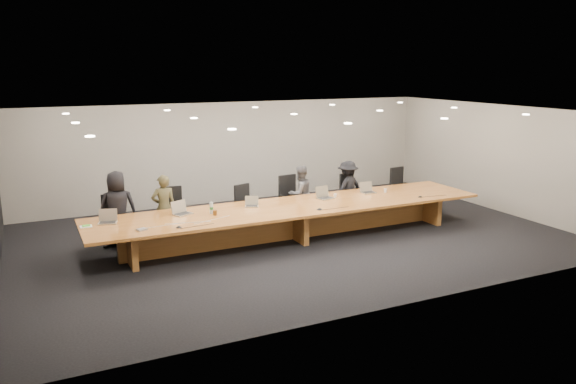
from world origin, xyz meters
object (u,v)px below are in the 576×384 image
at_px(paper_cup_near, 335,196).
at_px(mic_left, 179,227).
at_px(person_b, 164,208).
at_px(person_a, 118,208).
at_px(chair_mid_right, 292,198).
at_px(laptop_c, 252,202).
at_px(conference_table, 294,216).
at_px(person_d, 348,188).
at_px(laptop_e, 369,188).
at_px(person_c, 300,194).
at_px(laptop_b, 183,208).
at_px(laptop_d, 326,193).
at_px(chair_far_left, 115,220).
at_px(chair_left, 173,212).
at_px(chair_right, 352,194).
at_px(amber_mug, 215,213).
at_px(mic_center, 320,209).
at_px(water_bottle, 211,208).
at_px(laptop_a, 107,217).
at_px(mic_right, 420,197).
at_px(paper_cup_far, 385,191).
at_px(av_box, 142,229).
at_px(chair_far_right, 402,187).
at_px(chair_mid_left, 248,206).

relative_size(paper_cup_near, mic_left, 0.69).
bearing_deg(person_b, person_a, -2.86).
height_order(chair_mid_right, laptop_c, chair_mid_right).
relative_size(conference_table, person_d, 6.35).
bearing_deg(person_a, laptop_e, 177.72).
bearing_deg(mic_left, person_c, 27.47).
bearing_deg(laptop_b, laptop_d, -23.84).
xyz_separation_m(chair_far_left, chair_left, (1.27, 0.04, 0.02)).
height_order(chair_right, laptop_e, chair_right).
bearing_deg(person_b, chair_mid_right, -174.30).
bearing_deg(laptop_e, mic_left, -168.46).
height_order(chair_far_left, person_c, person_c).
distance_m(laptop_b, amber_mug, 0.68).
relative_size(person_c, mic_left, 11.74).
xyz_separation_m(person_c, mic_center, (-0.43, -1.79, 0.07)).
height_order(laptop_b, water_bottle, laptop_b).
distance_m(laptop_a, mic_right, 7.05).
bearing_deg(person_c, laptop_a, -0.72).
bearing_deg(laptop_a, paper_cup_far, 15.34).
xyz_separation_m(av_box, mic_right, (6.48, -0.08, 0.00)).
bearing_deg(conference_table, amber_mug, -179.35).
distance_m(person_a, laptop_b, 1.49).
relative_size(water_bottle, mic_center, 1.83).
xyz_separation_m(chair_right, paper_cup_near, (-1.02, -0.88, 0.25)).
height_order(chair_left, person_d, person_d).
xyz_separation_m(water_bottle, paper_cup_far, (4.48, 0.13, -0.08)).
distance_m(laptop_b, laptop_e, 4.63).
height_order(person_b, mic_right, person_b).
bearing_deg(chair_far_left, person_b, -6.04).
bearing_deg(amber_mug, av_box, -164.34).
relative_size(chair_right, amber_mug, 10.35).
bearing_deg(person_a, chair_mid_right, -172.82).
relative_size(chair_far_right, paper_cup_near, 13.47).
bearing_deg(chair_mid_right, laptop_c, -155.13).
height_order(chair_left, laptop_e, chair_left).
height_order(chair_left, water_bottle, chair_left).
height_order(water_bottle, mic_left, water_bottle).
bearing_deg(av_box, chair_mid_right, 2.35).
relative_size(chair_left, laptop_a, 3.24).
distance_m(person_d, laptop_d, 1.50).
distance_m(chair_right, person_b, 4.89).
bearing_deg(laptop_c, person_c, 51.42).
bearing_deg(paper_cup_near, chair_left, 165.13).
bearing_deg(conference_table, chair_mid_right, 65.35).
relative_size(laptop_b, av_box, 2.04).
distance_m(chair_left, paper_cup_near, 3.76).
height_order(amber_mug, mic_center, amber_mug).
distance_m(laptop_e, water_bottle, 4.07).
relative_size(chair_far_left, chair_mid_left, 1.05).
relative_size(person_d, laptop_c, 4.86).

